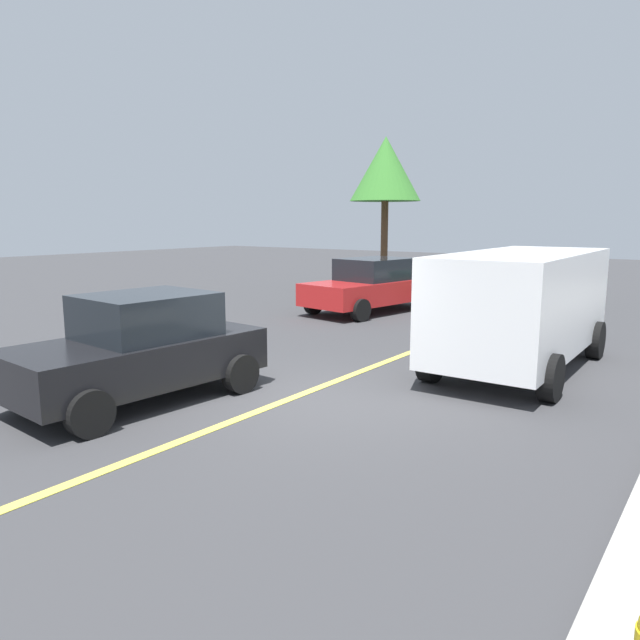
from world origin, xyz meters
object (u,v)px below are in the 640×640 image
at_px(white_van, 522,303).
at_px(car_green_approaching, 524,280).
at_px(car_red_mid_road, 372,285).
at_px(car_black_far_lane, 140,348).
at_px(tree_left_verge, 386,170).

height_order(white_van, car_green_approaching, white_van).
bearing_deg(car_red_mid_road, car_green_approaching, -34.64).
bearing_deg(car_black_far_lane, white_van, -37.76).
height_order(white_van, car_black_far_lane, white_van).
xyz_separation_m(white_van, car_green_approaching, (9.06, 2.73, -0.46)).
xyz_separation_m(car_red_mid_road, tree_left_verge, (5.30, 2.63, 3.89)).
relative_size(car_black_far_lane, tree_left_verge, 0.66).
distance_m(white_van, tree_left_verge, 13.41).
distance_m(car_black_far_lane, car_green_approaching, 14.51).
distance_m(white_van, car_red_mid_road, 7.41).
xyz_separation_m(car_black_far_lane, car_red_mid_road, (9.85, 1.73, -0.01)).
height_order(car_green_approaching, tree_left_verge, tree_left_verge).
bearing_deg(car_red_mid_road, car_black_far_lane, -170.04).
height_order(car_green_approaching, car_red_mid_road, car_red_mid_road).
height_order(car_black_far_lane, car_green_approaching, car_black_far_lane).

